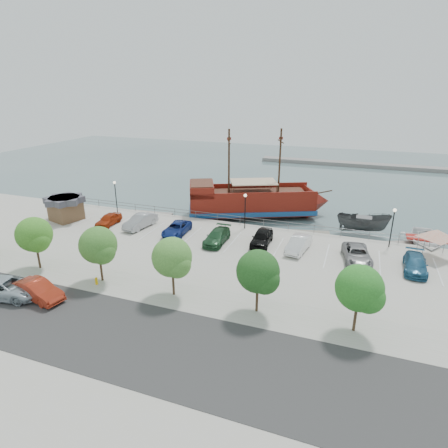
% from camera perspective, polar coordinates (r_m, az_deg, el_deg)
% --- Properties ---
extents(ground, '(160.00, 160.00, 0.00)m').
position_cam_1_polar(ground, '(39.62, 0.37, -5.19)').
color(ground, '#435A5D').
extents(land_slab, '(100.00, 58.00, 1.20)m').
position_cam_1_polar(land_slab, '(24.15, -18.41, -24.66)').
color(land_slab, '#B0AC9B').
rests_on(land_slab, ground).
extents(street, '(100.00, 8.00, 0.04)m').
position_cam_1_polar(street, '(26.74, -11.79, -17.11)').
color(street, '#353535').
rests_on(street, land_slab).
extents(sidewalk, '(100.00, 4.00, 0.05)m').
position_cam_1_polar(sidewalk, '(31.03, -5.97, -10.97)').
color(sidewalk, '#9B998B').
rests_on(sidewalk, land_slab).
extents(seawall_railing, '(50.00, 0.06, 1.00)m').
position_cam_1_polar(seawall_railing, '(45.89, 3.65, 0.49)').
color(seawall_railing, '#5E6061').
rests_on(seawall_railing, land_slab).
extents(far_shore, '(40.00, 3.00, 0.80)m').
position_cam_1_polar(far_shore, '(90.25, 18.61, 8.65)').
color(far_shore, gray).
rests_on(far_shore, ground).
extents(pirate_ship, '(19.82, 12.79, 12.43)m').
position_cam_1_polar(pirate_ship, '(51.81, 5.76, 3.42)').
color(pirate_ship, maroon).
rests_on(pirate_ship, ground).
extents(patrol_boat, '(6.48, 3.01, 2.42)m').
position_cam_1_polar(patrol_boat, '(48.33, 20.44, -0.16)').
color(patrol_boat, '#454647').
rests_on(patrol_boat, ground).
extents(speedboat, '(5.05, 7.01, 1.44)m').
position_cam_1_polar(speedboat, '(47.34, 28.35, -2.44)').
color(speedboat, white).
rests_on(speedboat, ground).
extents(dock_west, '(6.63, 2.50, 0.37)m').
position_cam_1_polar(dock_west, '(53.28, -11.31, 1.45)').
color(dock_west, gray).
rests_on(dock_west, ground).
extents(dock_mid, '(6.65, 3.17, 0.37)m').
position_cam_1_polar(dock_mid, '(46.41, 11.92, -1.47)').
color(dock_mid, gray).
rests_on(dock_mid, ground).
extents(dock_east, '(7.25, 4.70, 0.40)m').
position_cam_1_polar(dock_east, '(46.39, 25.13, -3.03)').
color(dock_east, gray).
rests_on(dock_east, ground).
extents(shed, '(4.53, 4.53, 3.00)m').
position_cam_1_polar(shed, '(51.36, -23.01, 2.31)').
color(shed, brown).
rests_on(shed, land_slab).
extents(canopy_tent, '(4.22, 4.22, 3.30)m').
position_cam_1_polar(canopy_tent, '(42.06, 29.79, -0.75)').
color(canopy_tent, slate).
rests_on(canopy_tent, land_slab).
extents(street_van, '(6.26, 3.80, 1.62)m').
position_cam_1_polar(street_van, '(35.18, -30.13, -8.37)').
color(street_van, '#ABBCC4').
rests_on(street_van, street).
extents(street_sedan, '(4.90, 2.50, 1.54)m').
position_cam_1_polar(street_sedan, '(33.68, -26.45, -9.03)').
color(street_sedan, '#A72C17').
rests_on(street_sedan, street).
extents(fire_hydrant, '(0.24, 0.24, 0.71)m').
position_cam_1_polar(fire_hydrant, '(34.19, -18.87, -8.18)').
color(fire_hydrant, '#ECB50C').
rests_on(fire_hydrant, sidewalk).
extents(lamp_post_left, '(0.36, 0.36, 4.28)m').
position_cam_1_polar(lamp_post_left, '(51.83, -16.23, 4.84)').
color(lamp_post_left, black).
rests_on(lamp_post_left, land_slab).
extents(lamp_post_mid, '(0.36, 0.36, 4.28)m').
position_cam_1_polar(lamp_post_mid, '(43.94, 3.24, 2.91)').
color(lamp_post_mid, black).
rests_on(lamp_post_mid, land_slab).
extents(lamp_post_right, '(0.36, 0.36, 4.28)m').
position_cam_1_polar(lamp_post_right, '(42.46, 24.36, 0.44)').
color(lamp_post_right, black).
rests_on(lamp_post_right, land_slab).
extents(tree_b, '(3.30, 3.20, 5.00)m').
position_cam_1_polar(tree_b, '(37.97, -26.86, -1.63)').
color(tree_b, '#473321').
rests_on(tree_b, sidewalk).
extents(tree_c, '(3.30, 3.20, 5.00)m').
position_cam_1_polar(tree_c, '(33.39, -18.49, -3.29)').
color(tree_c, '#473321').
rests_on(tree_c, sidewalk).
extents(tree_d, '(3.30, 3.20, 5.00)m').
position_cam_1_polar(tree_d, '(29.76, -7.75, -5.30)').
color(tree_d, '#473321').
rests_on(tree_d, sidewalk).
extents(tree_e, '(3.30, 3.20, 5.00)m').
position_cam_1_polar(tree_e, '(27.47, 5.44, -7.49)').
color(tree_e, '#473321').
rests_on(tree_e, sidewalk).
extents(tree_f, '(3.30, 3.20, 5.00)m').
position_cam_1_polar(tree_f, '(26.87, 20.22, -9.45)').
color(tree_f, '#473321').
rests_on(tree_f, sidewalk).
extents(parked_car_a, '(1.80, 4.14, 1.39)m').
position_cam_1_polar(parked_car_a, '(47.90, -17.18, 0.67)').
color(parked_car_a, '#A02B0C').
rests_on(parked_car_a, land_slab).
extents(parked_car_b, '(2.40, 5.01, 1.58)m').
position_cam_1_polar(parked_car_b, '(45.98, -12.64, 0.41)').
color(parked_car_b, '#A0A2A7').
rests_on(parked_car_b, land_slab).
extents(parked_car_c, '(2.55, 4.98, 1.35)m').
position_cam_1_polar(parked_car_c, '(43.23, -7.22, -0.70)').
color(parked_car_c, navy).
rests_on(parked_car_c, land_slab).
extents(parked_car_d, '(2.08, 4.93, 1.42)m').
position_cam_1_polar(parked_car_d, '(40.54, -1.08, -1.94)').
color(parked_car_d, '#214E2B').
rests_on(parked_car_d, land_slab).
extents(parked_car_e, '(2.04, 4.76, 1.60)m').
position_cam_1_polar(parked_car_e, '(40.29, 5.78, -2.05)').
color(parked_car_e, black).
rests_on(parked_car_e, land_slab).
extents(parked_car_f, '(2.29, 4.81, 1.52)m').
position_cam_1_polar(parked_car_f, '(39.31, 11.30, -3.01)').
color(parked_car_f, white).
rests_on(parked_car_f, land_slab).
extents(parked_car_g, '(3.27, 5.53, 1.44)m').
position_cam_1_polar(parked_car_g, '(38.58, 19.60, -4.37)').
color(parked_car_g, gray).
rests_on(parked_car_g, land_slab).
extents(parked_car_h, '(2.15, 4.89, 1.39)m').
position_cam_1_polar(parked_car_h, '(38.76, 27.14, -5.44)').
color(parked_car_h, '#205476').
rests_on(parked_car_h, land_slab).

